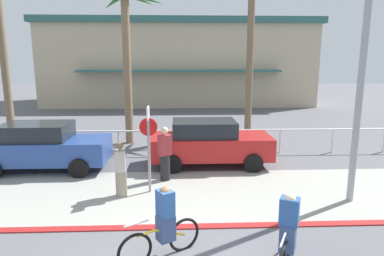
{
  "coord_description": "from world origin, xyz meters",
  "views": [
    {
      "loc": [
        0.19,
        -5.17,
        3.87
      ],
      "look_at": [
        0.67,
        6.0,
        1.61
      ],
      "focal_mm": 31.81,
      "sensor_mm": 36.0,
      "label": 1
    }
  ],
  "objects_px": {
    "pedestrian_0": "(165,156)",
    "palm_tree_3": "(251,13)",
    "car_red_2": "(209,142)",
    "pedestrian_1": "(121,172)",
    "palm_tree_2": "(125,27)",
    "stop_sign_bike_lane": "(149,137)",
    "cyclist_yellow_0": "(163,225)",
    "streetlight_curb": "(370,43)",
    "car_blue_1": "(43,146)",
    "cyclist_black_1": "(288,234)"
  },
  "relations": [
    {
      "from": "pedestrian_0",
      "to": "palm_tree_3",
      "type": "bearing_deg",
      "value": 59.97
    },
    {
      "from": "car_red_2",
      "to": "pedestrian_0",
      "type": "relative_size",
      "value": 2.47
    },
    {
      "from": "pedestrian_1",
      "to": "pedestrian_0",
      "type": "bearing_deg",
      "value": 46.67
    },
    {
      "from": "car_red_2",
      "to": "palm_tree_2",
      "type": "bearing_deg",
      "value": 133.46
    },
    {
      "from": "stop_sign_bike_lane",
      "to": "palm_tree_2",
      "type": "relative_size",
      "value": 0.37
    },
    {
      "from": "cyclist_yellow_0",
      "to": "streetlight_curb",
      "type": "bearing_deg",
      "value": 24.32
    },
    {
      "from": "streetlight_curb",
      "to": "cyclist_yellow_0",
      "type": "distance_m",
      "value": 6.62
    },
    {
      "from": "car_blue_1",
      "to": "palm_tree_3",
      "type": "bearing_deg",
      "value": 35.02
    },
    {
      "from": "car_blue_1",
      "to": "car_red_2",
      "type": "distance_m",
      "value": 5.92
    },
    {
      "from": "palm_tree_3",
      "to": "pedestrian_0",
      "type": "relative_size",
      "value": 4.67
    },
    {
      "from": "cyclist_yellow_0",
      "to": "cyclist_black_1",
      "type": "distance_m",
      "value": 2.36
    },
    {
      "from": "streetlight_curb",
      "to": "pedestrian_1",
      "type": "bearing_deg",
      "value": 172.66
    },
    {
      "from": "cyclist_yellow_0",
      "to": "pedestrian_1",
      "type": "height_order",
      "value": "pedestrian_1"
    },
    {
      "from": "cyclist_black_1",
      "to": "streetlight_curb",
      "type": "bearing_deg",
      "value": 45.15
    },
    {
      "from": "cyclist_yellow_0",
      "to": "cyclist_black_1",
      "type": "relative_size",
      "value": 0.96
    },
    {
      "from": "palm_tree_3",
      "to": "car_blue_1",
      "type": "distance_m",
      "value": 11.67
    },
    {
      "from": "palm_tree_3",
      "to": "pedestrian_1",
      "type": "relative_size",
      "value": 5.16
    },
    {
      "from": "palm_tree_3",
      "to": "stop_sign_bike_lane",
      "type": "bearing_deg",
      "value": -119.2
    },
    {
      "from": "stop_sign_bike_lane",
      "to": "palm_tree_3",
      "type": "height_order",
      "value": "palm_tree_3"
    },
    {
      "from": "car_blue_1",
      "to": "cyclist_black_1",
      "type": "height_order",
      "value": "car_blue_1"
    },
    {
      "from": "streetlight_curb",
      "to": "palm_tree_2",
      "type": "relative_size",
      "value": 1.09
    },
    {
      "from": "streetlight_curb",
      "to": "palm_tree_2",
      "type": "height_order",
      "value": "streetlight_curb"
    },
    {
      "from": "stop_sign_bike_lane",
      "to": "cyclist_yellow_0",
      "type": "height_order",
      "value": "stop_sign_bike_lane"
    },
    {
      "from": "palm_tree_2",
      "to": "car_blue_1",
      "type": "height_order",
      "value": "palm_tree_2"
    },
    {
      "from": "car_blue_1",
      "to": "cyclist_black_1",
      "type": "relative_size",
      "value": 2.66
    },
    {
      "from": "stop_sign_bike_lane",
      "to": "cyclist_black_1",
      "type": "xyz_separation_m",
      "value": [
        2.86,
        -3.87,
        -0.98
      ]
    },
    {
      "from": "stop_sign_bike_lane",
      "to": "car_blue_1",
      "type": "distance_m",
      "value": 4.59
    },
    {
      "from": "palm_tree_3",
      "to": "cyclist_yellow_0",
      "type": "bearing_deg",
      "value": -109.23
    },
    {
      "from": "palm_tree_2",
      "to": "car_blue_1",
      "type": "distance_m",
      "value": 6.43
    },
    {
      "from": "car_blue_1",
      "to": "pedestrian_0",
      "type": "relative_size",
      "value": 2.47
    },
    {
      "from": "stop_sign_bike_lane",
      "to": "pedestrian_1",
      "type": "relative_size",
      "value": 1.59
    },
    {
      "from": "palm_tree_2",
      "to": "palm_tree_3",
      "type": "distance_m",
      "value": 6.44
    },
    {
      "from": "stop_sign_bike_lane",
      "to": "pedestrian_0",
      "type": "xyz_separation_m",
      "value": [
        0.42,
        1.0,
        -0.85
      ]
    },
    {
      "from": "streetlight_curb",
      "to": "palm_tree_3",
      "type": "height_order",
      "value": "palm_tree_3"
    },
    {
      "from": "palm_tree_2",
      "to": "cyclist_yellow_0",
      "type": "bearing_deg",
      "value": -78.23
    },
    {
      "from": "cyclist_black_1",
      "to": "pedestrian_0",
      "type": "bearing_deg",
      "value": 116.59
    },
    {
      "from": "cyclist_yellow_0",
      "to": "palm_tree_3",
      "type": "bearing_deg",
      "value": 70.77
    },
    {
      "from": "car_red_2",
      "to": "cyclist_black_1",
      "type": "relative_size",
      "value": 2.66
    },
    {
      "from": "palm_tree_3",
      "to": "pedestrian_1",
      "type": "height_order",
      "value": "palm_tree_3"
    },
    {
      "from": "streetlight_curb",
      "to": "pedestrian_1",
      "type": "height_order",
      "value": "streetlight_curb"
    },
    {
      "from": "pedestrian_1",
      "to": "stop_sign_bike_lane",
      "type": "bearing_deg",
      "value": 19.47
    },
    {
      "from": "cyclist_yellow_0",
      "to": "pedestrian_0",
      "type": "distance_m",
      "value": 4.4
    },
    {
      "from": "cyclist_black_1",
      "to": "pedestrian_0",
      "type": "xyz_separation_m",
      "value": [
        -2.44,
        4.87,
        0.14
      ]
    },
    {
      "from": "streetlight_curb",
      "to": "car_red_2",
      "type": "distance_m",
      "value": 6.18
    },
    {
      "from": "cyclist_black_1",
      "to": "pedestrian_1",
      "type": "xyz_separation_m",
      "value": [
        -3.65,
        3.59,
        0.05
      ]
    },
    {
      "from": "stop_sign_bike_lane",
      "to": "car_blue_1",
      "type": "relative_size",
      "value": 0.58
    },
    {
      "from": "palm_tree_3",
      "to": "palm_tree_2",
      "type": "bearing_deg",
      "value": -161.6
    },
    {
      "from": "car_blue_1",
      "to": "car_red_2",
      "type": "bearing_deg",
      "value": 3.0
    },
    {
      "from": "car_red_2",
      "to": "cyclist_yellow_0",
      "type": "distance_m",
      "value": 6.14
    },
    {
      "from": "car_red_2",
      "to": "cyclist_black_1",
      "type": "distance_m",
      "value": 6.5
    }
  ]
}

